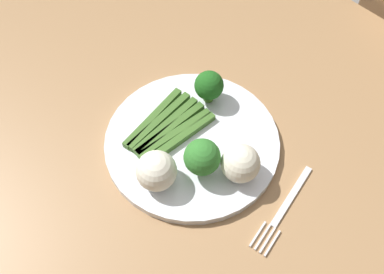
% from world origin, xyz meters
% --- Properties ---
extents(ground_plane, '(6.00, 6.00, 0.02)m').
position_xyz_m(ground_plane, '(0.00, 0.00, -0.01)').
color(ground_plane, gray).
extents(dining_table, '(1.14, 0.98, 0.76)m').
position_xyz_m(dining_table, '(0.00, 0.00, 0.65)').
color(dining_table, '#9E754C').
rests_on(dining_table, ground_plane).
extents(plate, '(0.29, 0.29, 0.01)m').
position_xyz_m(plate, '(-0.04, 0.02, 0.77)').
color(plate, white).
rests_on(plate, dining_table).
extents(asparagus_bundle, '(0.09, 0.15, 0.01)m').
position_xyz_m(asparagus_bundle, '(-0.00, 0.04, 0.78)').
color(asparagus_bundle, '#3D6626').
rests_on(asparagus_bundle, plate).
extents(broccoli_back_right, '(0.06, 0.06, 0.07)m').
position_xyz_m(broccoli_back_right, '(-0.10, 0.05, 0.81)').
color(broccoli_back_right, '#609E3D').
rests_on(broccoli_back_right, plate).
extents(broccoli_front_left, '(0.05, 0.05, 0.06)m').
position_xyz_m(broccoli_front_left, '(-0.00, -0.06, 0.81)').
color(broccoli_front_left, '#4C7F2B').
rests_on(broccoli_front_left, plate).
extents(cauliflower_mid, '(0.06, 0.06, 0.06)m').
position_xyz_m(cauliflower_mid, '(-0.14, 0.01, 0.81)').
color(cauliflower_mid, silver).
rests_on(cauliflower_mid, plate).
extents(cauliflower_near_fork, '(0.06, 0.06, 0.06)m').
position_xyz_m(cauliflower_near_fork, '(-0.07, 0.11, 0.81)').
color(cauliflower_near_fork, white).
rests_on(cauliflower_near_fork, plate).
extents(fork, '(0.06, 0.16, 0.00)m').
position_xyz_m(fork, '(-0.22, -0.01, 0.76)').
color(fork, silver).
rests_on(fork, dining_table).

